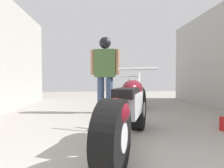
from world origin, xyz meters
name	(u,v)px	position (x,y,z in m)	size (l,w,h in m)	color
ground_plane	(123,117)	(0.00, 3.22, 0.00)	(15.44, 15.44, 0.00)	gray
motorcycle_maroon_cruiser	(129,112)	(-0.17, 1.60, 0.42)	(1.00, 2.04, 0.99)	black
motorcycle_black_naked	(133,93)	(0.55, 4.96, 0.37)	(0.58, 1.96, 0.91)	black
mechanic_in_blue	(105,68)	(-0.36, 3.74, 1.08)	(0.71, 0.35, 1.80)	#384766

